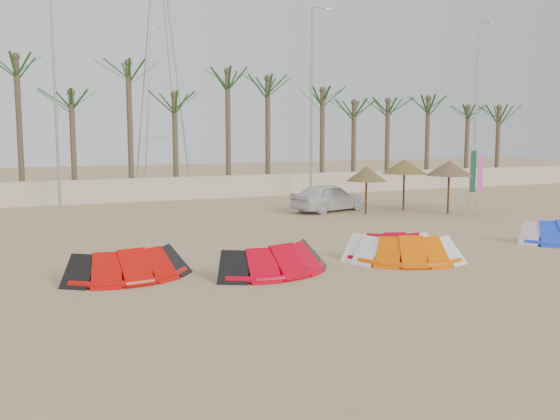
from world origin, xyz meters
name	(u,v)px	position (x,y,z in m)	size (l,w,h in m)	color
ground	(376,290)	(0.00, 0.00, 0.00)	(120.00, 120.00, 0.00)	tan
boundary_wall	(169,189)	(0.00, 22.00, 0.65)	(60.00, 0.30, 1.30)	beige
palm_line	(172,87)	(0.67, 23.50, 6.44)	(52.00, 4.00, 7.70)	brown
lamp_b	(56,93)	(-5.96, 20.00, 5.77)	(1.25, 0.14, 11.00)	#A5A8AD
lamp_c	(312,99)	(8.04, 20.00, 5.77)	(1.25, 0.14, 11.00)	#A5A8AD
lamp_d	(477,102)	(20.04, 20.00, 5.77)	(1.25, 0.14, 11.00)	#A5A8AD
pylon	(163,190)	(1.00, 28.00, 0.00)	(3.00, 3.00, 14.00)	#A5A8AD
kite_red_left	(127,262)	(-5.41, 3.80, 0.42)	(3.49, 1.95, 0.90)	red
kite_red_mid	(271,257)	(-1.60, 2.91, 0.42)	(3.77, 2.31, 0.90)	red
kite_red_right	(388,245)	(2.42, 3.20, 0.42)	(3.33, 2.28, 0.90)	#BD0018
kite_orange	(403,248)	(2.56, 2.59, 0.42)	(3.58, 2.51, 0.90)	#FF5E00
kite_blue	(555,231)	(9.37, 3.24, 0.42)	(3.27, 2.15, 0.90)	blue
parasol_left	(366,174)	(7.16, 12.38, 1.91)	(1.89, 1.89, 2.27)	#4C331E
parasol_mid	(449,168)	(10.85, 11.00, 2.16)	(2.21, 2.21, 2.52)	#4C331E
parasol_right	(404,167)	(9.76, 13.09, 2.15)	(2.24, 2.24, 2.51)	#4C331E
flag_pink	(481,176)	(13.35, 11.71, 1.67)	(0.44, 0.14, 2.82)	#A5A8AD
flag_green	(473,173)	(12.54, 11.35, 1.85)	(0.45, 0.09, 3.13)	#A5A8AD
car	(329,197)	(6.04, 14.02, 0.69)	(1.63, 4.05, 1.38)	white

